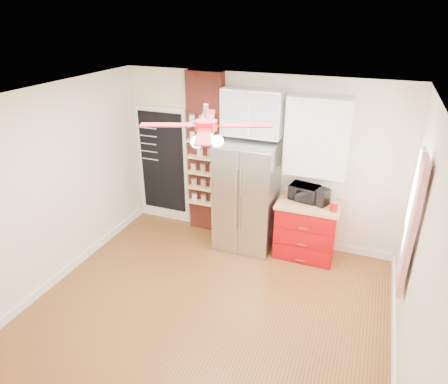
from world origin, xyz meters
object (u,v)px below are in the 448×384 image
at_px(ceiling_fan, 206,126).
at_px(fridge, 246,196).
at_px(red_cabinet, 306,229).
at_px(toaster_oven, 304,193).
at_px(coffee_maker, 323,197).
at_px(canister_left, 334,207).
at_px(pantry_jar_oats, 200,152).

bearing_deg(ceiling_fan, fridge, 91.76).
xyz_separation_m(red_cabinet, toaster_oven, (-0.10, 0.09, 0.57)).
relative_size(fridge, coffee_maker, 6.96).
distance_m(red_cabinet, coffee_maker, 0.60).
relative_size(red_cabinet, toaster_oven, 2.19).
height_order(red_cabinet, canister_left, canister_left).
bearing_deg(fridge, toaster_oven, 9.43).
distance_m(canister_left, pantry_jar_oats, 2.27).
bearing_deg(pantry_jar_oats, canister_left, -6.77).
relative_size(fridge, red_cabinet, 1.86).
distance_m(red_cabinet, toaster_oven, 0.58).
distance_m(ceiling_fan, canister_left, 2.48).
xyz_separation_m(fridge, red_cabinet, (0.97, 0.05, -0.42)).
relative_size(red_cabinet, ceiling_fan, 0.67).
bearing_deg(red_cabinet, pantry_jar_oats, 176.07).
height_order(red_cabinet, pantry_jar_oats, pantry_jar_oats).
bearing_deg(ceiling_fan, coffee_maker, 56.77).
distance_m(toaster_oven, canister_left, 0.53).
bearing_deg(coffee_maker, toaster_oven, -172.33).
height_order(fridge, ceiling_fan, ceiling_fan).
xyz_separation_m(fridge, ceiling_fan, (0.05, -1.63, 1.55)).
distance_m(red_cabinet, pantry_jar_oats, 2.09).
xyz_separation_m(ceiling_fan, pantry_jar_oats, (-0.91, 1.81, -0.98)).
relative_size(fridge, pantry_jar_oats, 12.65).
bearing_deg(toaster_oven, fridge, -160.26).
height_order(fridge, coffee_maker, fridge).
height_order(red_cabinet, toaster_oven, toaster_oven).
height_order(ceiling_fan, pantry_jar_oats, ceiling_fan).
xyz_separation_m(coffee_maker, canister_left, (0.18, -0.14, -0.05)).
height_order(toaster_oven, canister_left, toaster_oven).
bearing_deg(coffee_maker, canister_left, -13.55).
height_order(toaster_oven, coffee_maker, coffee_maker).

